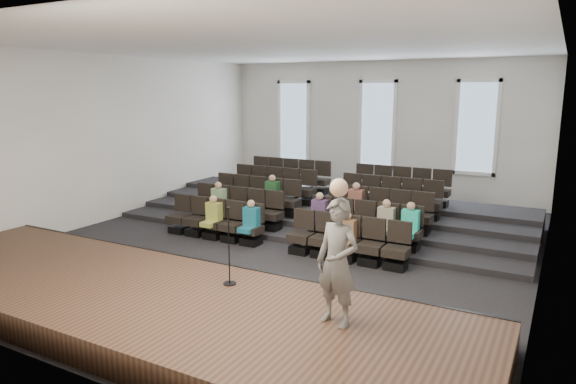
# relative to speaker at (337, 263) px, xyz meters

# --- Properties ---
(ground) EXTENTS (14.00, 14.00, 0.00)m
(ground) POSITION_rel_speaker_xyz_m (-3.45, 4.70, -1.46)
(ground) COLOR black
(ground) RESTS_ON ground
(ceiling) EXTENTS (12.00, 14.00, 0.02)m
(ceiling) POSITION_rel_speaker_xyz_m (-3.45, 4.70, 3.55)
(ceiling) COLOR white
(ceiling) RESTS_ON ground
(wall_back) EXTENTS (12.00, 0.04, 5.00)m
(wall_back) POSITION_rel_speaker_xyz_m (-3.45, 11.72, 1.04)
(wall_back) COLOR white
(wall_back) RESTS_ON ground
(wall_front) EXTENTS (12.00, 0.04, 5.00)m
(wall_front) POSITION_rel_speaker_xyz_m (-3.45, -2.32, 1.04)
(wall_front) COLOR white
(wall_front) RESTS_ON ground
(wall_left) EXTENTS (0.04, 14.00, 5.00)m
(wall_left) POSITION_rel_speaker_xyz_m (-9.47, 4.70, 1.04)
(wall_left) COLOR white
(wall_left) RESTS_ON ground
(wall_right) EXTENTS (0.04, 14.00, 5.00)m
(wall_right) POSITION_rel_speaker_xyz_m (2.57, 4.70, 1.04)
(wall_right) COLOR white
(wall_right) RESTS_ON ground
(stage) EXTENTS (11.80, 3.60, 0.50)m
(stage) POSITION_rel_speaker_xyz_m (-3.45, -0.40, -1.21)
(stage) COLOR #47301E
(stage) RESTS_ON ground
(stage_lip) EXTENTS (11.80, 0.06, 0.52)m
(stage_lip) POSITION_rel_speaker_xyz_m (-3.45, 1.37, -1.21)
(stage_lip) COLOR black
(stage_lip) RESTS_ON ground
(risers) EXTENTS (11.80, 4.80, 0.60)m
(risers) POSITION_rel_speaker_xyz_m (-3.45, 7.87, -1.26)
(risers) COLOR black
(risers) RESTS_ON ground
(seating_rows) EXTENTS (6.80, 4.70, 1.67)m
(seating_rows) POSITION_rel_speaker_xyz_m (-3.45, 6.24, -0.78)
(seating_rows) COLOR black
(seating_rows) RESTS_ON ground
(windows) EXTENTS (8.44, 0.10, 3.24)m
(windows) POSITION_rel_speaker_xyz_m (-3.45, 11.66, 1.24)
(windows) COLOR white
(windows) RESTS_ON wall_back
(audience) EXTENTS (6.05, 2.64, 1.10)m
(audience) POSITION_rel_speaker_xyz_m (-3.10, 5.04, -0.65)
(audience) COLOR #A6B046
(audience) RESTS_ON seating_rows
(speaker) EXTENTS (0.78, 0.60, 1.92)m
(speaker) POSITION_rel_speaker_xyz_m (0.00, 0.00, 0.00)
(speaker) COLOR #5C5A57
(speaker) RESTS_ON stage
(mic_stand) EXTENTS (0.24, 0.24, 1.44)m
(mic_stand) POSITION_rel_speaker_xyz_m (-2.33, 0.54, -0.53)
(mic_stand) COLOR black
(mic_stand) RESTS_ON stage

